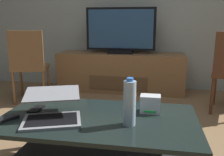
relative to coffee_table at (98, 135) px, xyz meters
The scene contains 9 objects.
coffee_table is the anchor object (origin of this frame).
media_cabinet 2.16m from the coffee_table, 94.21° to the left, with size 1.89×0.50×0.58m.
television 2.22m from the coffee_table, 94.25° to the left, with size 1.02×0.20×0.67m.
side_chair 1.90m from the coffee_table, 131.37° to the left, with size 0.54×0.54×0.94m.
laptop 0.35m from the coffee_table, 163.91° to the right, with size 0.47×0.49×0.16m.
router_box 0.41m from the coffee_table, 23.73° to the left, with size 0.14×0.10×0.12m.
water_bottle_near 0.36m from the coffee_table, 22.33° to the right, with size 0.08×0.08×0.29m.
cell_phone 0.49m from the coffee_table, behind, with size 0.07×0.14×0.01m, color black.
tv_remote 0.60m from the coffee_table, 163.58° to the right, with size 0.04×0.16×0.02m, color black.
Camera 1 is at (0.35, -1.70, 1.05)m, focal length 39.36 mm.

